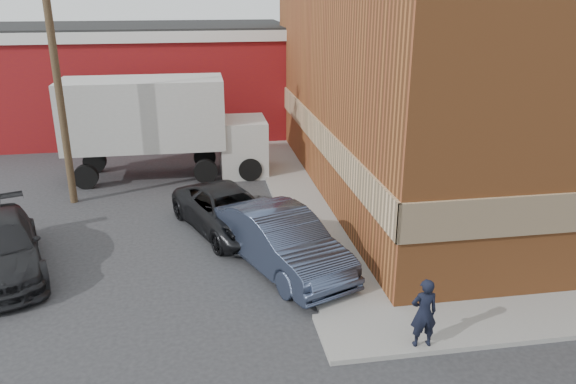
{
  "coord_description": "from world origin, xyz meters",
  "views": [
    {
      "loc": [
        -2.94,
        -11.16,
        7.31
      ],
      "look_at": [
        -0.47,
        3.65,
        1.88
      ],
      "focal_mm": 35.0,
      "sensor_mm": 36.0,
      "label": 1
    }
  ],
  "objects_px": {
    "man": "(424,313)",
    "suv_a": "(229,211)",
    "brick_building": "(497,63)",
    "utility_pole": "(56,70)",
    "sedan": "(282,241)",
    "warehouse": "(136,79)",
    "box_truck": "(165,121)"
  },
  "relations": [
    {
      "from": "man",
      "to": "utility_pole",
      "type": "bearing_deg",
      "value": -47.55
    },
    {
      "from": "utility_pole",
      "to": "sedan",
      "type": "distance_m",
      "value": 10.03
    },
    {
      "from": "brick_building",
      "to": "utility_pole",
      "type": "height_order",
      "value": "brick_building"
    },
    {
      "from": "warehouse",
      "to": "utility_pole",
      "type": "xyz_separation_m",
      "value": [
        -1.5,
        -11.0,
        1.93
      ]
    },
    {
      "from": "man",
      "to": "sedan",
      "type": "relative_size",
      "value": 0.31
    },
    {
      "from": "man",
      "to": "suv_a",
      "type": "height_order",
      "value": "man"
    },
    {
      "from": "sedan",
      "to": "brick_building",
      "type": "bearing_deg",
      "value": 11.54
    },
    {
      "from": "brick_building",
      "to": "warehouse",
      "type": "xyz_separation_m",
      "value": [
        -14.5,
        11.0,
        -1.87
      ]
    },
    {
      "from": "sedan",
      "to": "suv_a",
      "type": "height_order",
      "value": "sedan"
    },
    {
      "from": "suv_a",
      "to": "warehouse",
      "type": "bearing_deg",
      "value": 83.3
    },
    {
      "from": "warehouse",
      "to": "box_truck",
      "type": "height_order",
      "value": "warehouse"
    },
    {
      "from": "sedan",
      "to": "suv_a",
      "type": "xyz_separation_m",
      "value": [
        -1.27,
        2.81,
        -0.15
      ]
    },
    {
      "from": "warehouse",
      "to": "sedan",
      "type": "height_order",
      "value": "warehouse"
    },
    {
      "from": "man",
      "to": "box_truck",
      "type": "xyz_separation_m",
      "value": [
        -5.74,
        13.04,
        1.41
      ]
    },
    {
      "from": "man",
      "to": "suv_a",
      "type": "bearing_deg",
      "value": -60.79
    },
    {
      "from": "utility_pole",
      "to": "sedan",
      "type": "xyz_separation_m",
      "value": [
        6.7,
        -6.36,
        -3.92
      ]
    },
    {
      "from": "utility_pole",
      "to": "suv_a",
      "type": "relative_size",
      "value": 1.84
    },
    {
      "from": "utility_pole",
      "to": "man",
      "type": "relative_size",
      "value": 5.69
    },
    {
      "from": "suv_a",
      "to": "sedan",
      "type": "bearing_deg",
      "value": -87.43
    },
    {
      "from": "sedan",
      "to": "warehouse",
      "type": "bearing_deg",
      "value": 83.87
    },
    {
      "from": "brick_building",
      "to": "box_truck",
      "type": "xyz_separation_m",
      "value": [
        -12.68,
        2.5,
        -2.36
      ]
    },
    {
      "from": "warehouse",
      "to": "utility_pole",
      "type": "relative_size",
      "value": 1.81
    },
    {
      "from": "sedan",
      "to": "box_truck",
      "type": "bearing_deg",
      "value": 88.12
    },
    {
      "from": "utility_pole",
      "to": "man",
      "type": "height_order",
      "value": "utility_pole"
    },
    {
      "from": "utility_pole",
      "to": "brick_building",
      "type": "bearing_deg",
      "value": -0.02
    },
    {
      "from": "sedan",
      "to": "suv_a",
      "type": "relative_size",
      "value": 1.03
    },
    {
      "from": "utility_pole",
      "to": "warehouse",
      "type": "bearing_deg",
      "value": 82.23
    },
    {
      "from": "brick_building",
      "to": "suv_a",
      "type": "relative_size",
      "value": 3.73
    },
    {
      "from": "warehouse",
      "to": "sedan",
      "type": "xyz_separation_m",
      "value": [
        5.2,
        -17.36,
        -1.99
      ]
    },
    {
      "from": "brick_building",
      "to": "sedan",
      "type": "distance_m",
      "value": 11.9
    },
    {
      "from": "sedan",
      "to": "suv_a",
      "type": "bearing_deg",
      "value": 91.56
    },
    {
      "from": "brick_building",
      "to": "sedan",
      "type": "xyz_separation_m",
      "value": [
        -9.3,
        -6.35,
        -3.86
      ]
    }
  ]
}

